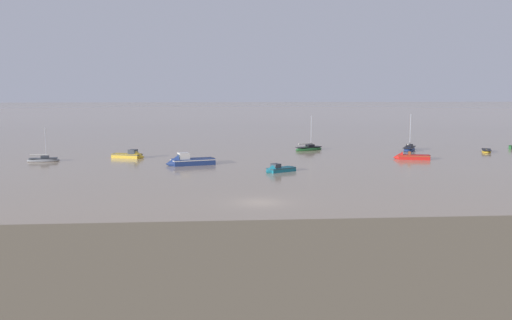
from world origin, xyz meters
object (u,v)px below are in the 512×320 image
at_px(motorboat_moored_2, 277,170).
at_px(rowboat_moored_3, 486,151).
at_px(sailboat_moored_1, 409,149).
at_px(motorboat_moored_4, 132,156).
at_px(sailboat_moored_3, 43,160).
at_px(sailboat_moored_2, 309,149).
at_px(motorboat_moored_1, 408,157).
at_px(motorboat_moored_5, 186,162).

relative_size(motorboat_moored_2, rowboat_moored_3, 1.01).
relative_size(motorboat_moored_2, sailboat_moored_1, 0.69).
xyz_separation_m(motorboat_moored_4, sailboat_moored_3, (-11.87, -3.12, -0.07)).
distance_m(sailboat_moored_1, sailboat_moored_3, 57.49).
xyz_separation_m(motorboat_moored_2, sailboat_moored_1, (24.86, 22.71, 0.03)).
bearing_deg(motorboat_moored_2, motorboat_moored_4, -69.98).
height_order(motorboat_moored_2, motorboat_moored_4, motorboat_moored_4).
xyz_separation_m(sailboat_moored_2, sailboat_moored_3, (-39.98, -11.67, -0.04)).
relative_size(sailboat_moored_1, rowboat_moored_3, 1.47).
xyz_separation_m(motorboat_moored_2, sailboat_moored_2, (8.21, 24.47, 0.02)).
distance_m(sailboat_moored_1, rowboat_moored_3, 12.10).
bearing_deg(motorboat_moored_2, motorboat_moored_1, 177.56).
bearing_deg(motorboat_moored_5, motorboat_moored_4, -61.80).
height_order(motorboat_moored_1, motorboat_moored_5, motorboat_moored_5).
bearing_deg(sailboat_moored_2, sailboat_moored_3, 168.72).
bearing_deg(rowboat_moored_3, motorboat_moored_2, 142.30).
xyz_separation_m(sailboat_moored_3, rowboat_moored_3, (68.22, 6.44, -0.04)).
xyz_separation_m(sailboat_moored_1, motorboat_moored_4, (-44.76, -6.79, 0.01)).
xyz_separation_m(motorboat_moored_4, rowboat_moored_3, (56.36, 3.32, -0.11)).
xyz_separation_m(sailboat_moored_1, rowboat_moored_3, (11.59, -3.48, -0.10)).
distance_m(motorboat_moored_1, motorboat_moored_4, 40.84).
height_order(motorboat_moored_1, motorboat_moored_4, motorboat_moored_4).
distance_m(sailboat_moored_1, motorboat_moored_5, 39.45).
relative_size(sailboat_moored_1, sailboat_moored_3, 1.27).
height_order(sailboat_moored_1, sailboat_moored_2, sailboat_moored_1).
height_order(sailboat_moored_3, motorboat_moored_5, sailboat_moored_3).
relative_size(motorboat_moored_4, rowboat_moored_3, 1.23).
bearing_deg(motorboat_moored_2, sailboat_moored_1, -168.90).
bearing_deg(motorboat_moored_5, sailboat_moored_3, -31.32).
height_order(motorboat_moored_2, sailboat_moored_3, sailboat_moored_3).
bearing_deg(motorboat_moored_4, sailboat_moored_1, 27.52).
bearing_deg(sailboat_moored_3, motorboat_moored_5, -23.78).
xyz_separation_m(motorboat_moored_1, sailboat_moored_1, (4.18, 11.30, 0.03)).
relative_size(motorboat_moored_4, motorboat_moored_5, 0.75).
relative_size(motorboat_moored_2, sailboat_moored_3, 0.87).
distance_m(motorboat_moored_4, sailboat_moored_3, 12.27).
bearing_deg(motorboat_moored_4, motorboat_moored_2, -19.77).
relative_size(sailboat_moored_2, motorboat_moored_4, 1.13).
xyz_separation_m(motorboat_moored_2, sailboat_moored_3, (-31.77, 12.80, -0.03)).
distance_m(motorboat_moored_2, rowboat_moored_3, 41.22).
distance_m(sailboat_moored_2, motorboat_moored_4, 29.38).
xyz_separation_m(motorboat_moored_1, motorboat_moored_2, (-20.68, -11.41, -0.00)).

